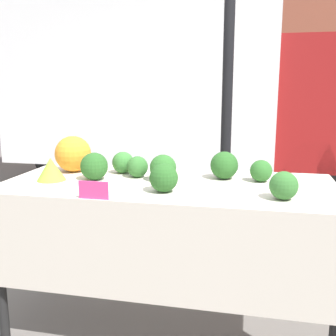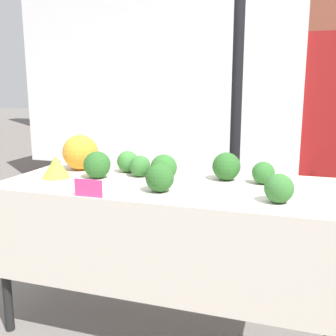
# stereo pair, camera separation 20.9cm
# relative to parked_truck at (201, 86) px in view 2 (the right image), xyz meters

# --- Properties ---
(ground_plane) EXTENTS (40.00, 40.00, 0.00)m
(ground_plane) POSITION_rel_parked_truck_xyz_m (0.67, -3.64, -1.37)
(ground_plane) COLOR slate
(building_facade) EXTENTS (16.00, 0.60, 5.63)m
(building_facade) POSITION_rel_parked_truck_xyz_m (0.67, 6.23, 1.45)
(building_facade) COLOR brown
(building_facade) RESTS_ON ground_plane
(tent_pole) EXTENTS (0.07, 0.07, 2.64)m
(tent_pole) POSITION_rel_parked_truck_xyz_m (0.93, -3.01, -0.05)
(tent_pole) COLOR black
(tent_pole) RESTS_ON ground_plane
(parked_truck) EXTENTS (4.80, 1.87, 2.57)m
(parked_truck) POSITION_rel_parked_truck_xyz_m (0.00, 0.00, 0.00)
(parked_truck) COLOR white
(parked_truck) RESTS_ON ground_plane
(market_table) EXTENTS (1.77, 0.79, 0.84)m
(market_table) POSITION_rel_parked_truck_xyz_m (0.67, -3.70, -0.64)
(market_table) COLOR beige
(market_table) RESTS_ON ground_plane
(orange_cauliflower) EXTENTS (0.22, 0.22, 0.22)m
(orange_cauliflower) POSITION_rel_parked_truck_xyz_m (0.05, -3.48, -0.42)
(orange_cauliflower) COLOR orange
(orange_cauliflower) RESTS_ON market_table
(romanesco_head) EXTENTS (0.16, 0.16, 0.13)m
(romanesco_head) POSITION_rel_parked_truck_xyz_m (0.03, -3.72, -0.47)
(romanesco_head) COLOR #93B238
(romanesco_head) RESTS_ON market_table
(broccoli_head_0) EXTENTS (0.15, 0.15, 0.15)m
(broccoli_head_0) POSITION_rel_parked_truck_xyz_m (0.96, -3.49, -0.45)
(broccoli_head_0) COLOR #285B23
(broccoli_head_0) RESTS_ON market_table
(broccoli_head_1) EXTENTS (0.15, 0.15, 0.15)m
(broccoli_head_1) POSITION_rel_parked_truck_xyz_m (0.64, -3.61, -0.46)
(broccoli_head_1) COLOR #2D6628
(broccoli_head_1) RESTS_ON market_table
(broccoli_head_2) EXTENTS (0.13, 0.13, 0.13)m
(broccoli_head_2) POSITION_rel_parked_truck_xyz_m (0.36, -3.46, -0.47)
(broccoli_head_2) COLOR #387533
(broccoli_head_2) RESTS_ON market_table
(broccoli_head_3) EXTENTS (0.13, 0.13, 0.13)m
(broccoli_head_3) POSITION_rel_parked_truck_xyz_m (1.25, -3.85, -0.46)
(broccoli_head_3) COLOR #336B2D
(broccoli_head_3) RESTS_ON market_table
(broccoli_head_4) EXTENTS (0.12, 0.12, 0.12)m
(broccoli_head_4) POSITION_rel_parked_truck_xyz_m (0.47, -3.55, -0.47)
(broccoli_head_4) COLOR #336B2D
(broccoli_head_4) RESTS_ON market_table
(broccoli_head_5) EXTENTS (0.14, 0.14, 0.14)m
(broccoli_head_5) POSITION_rel_parked_truck_xyz_m (0.69, -3.83, -0.46)
(broccoli_head_5) COLOR #285B23
(broccoli_head_5) RESTS_ON market_table
(broccoli_head_6) EXTENTS (0.12, 0.12, 0.12)m
(broccoli_head_6) POSITION_rel_parked_truck_xyz_m (1.16, -3.51, -0.47)
(broccoli_head_6) COLOR #2D6628
(broccoli_head_6) RESTS_ON market_table
(broccoli_head_7) EXTENTS (0.15, 0.15, 0.15)m
(broccoli_head_7) POSITION_rel_parked_truck_xyz_m (0.26, -3.66, -0.45)
(broccoli_head_7) COLOR #285B23
(broccoli_head_7) RESTS_ON market_table
(price_sign) EXTENTS (0.14, 0.01, 0.08)m
(price_sign) POSITION_rel_parked_truck_xyz_m (0.40, -4.02, -0.49)
(price_sign) COLOR #E53D84
(price_sign) RESTS_ON market_table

